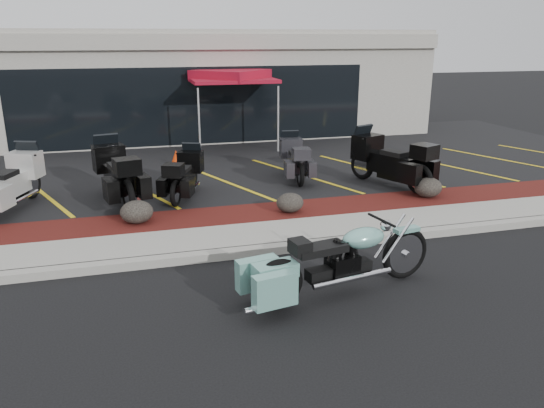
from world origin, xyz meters
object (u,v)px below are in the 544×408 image
object	(u,v)px
traffic_cone	(176,157)
popup_canopy	(231,77)
hero_cruiser	(405,246)
touring_white	(30,170)

from	to	relation	value
traffic_cone	popup_canopy	size ratio (longest dim) A/B	0.12
traffic_cone	popup_canopy	distance (m)	3.83
hero_cruiser	popup_canopy	world-z (taller)	popup_canopy
popup_canopy	touring_white	bearing A→B (deg)	-160.86
hero_cruiser	touring_white	xyz separation A→B (m)	(-6.37, 5.90, 0.27)
traffic_cone	touring_white	bearing A→B (deg)	-144.43
touring_white	traffic_cone	world-z (taller)	touring_white
traffic_cone	popup_canopy	bearing A→B (deg)	47.79
touring_white	popup_canopy	bearing A→B (deg)	-28.42
popup_canopy	traffic_cone	bearing A→B (deg)	-153.79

